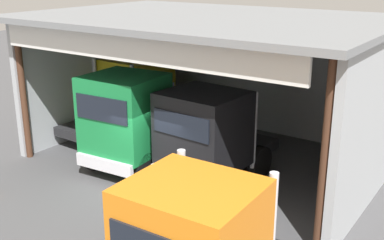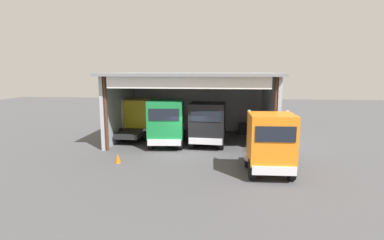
% 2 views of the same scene
% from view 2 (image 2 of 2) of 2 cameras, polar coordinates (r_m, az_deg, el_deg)
% --- Properties ---
extents(ground_plane, '(80.00, 80.00, 0.00)m').
position_cam_2_polar(ground_plane, '(20.93, -0.78, -6.26)').
color(ground_plane, '#4C4C4F').
rests_on(ground_plane, ground).
extents(workshop_shed, '(12.71, 9.12, 5.45)m').
position_cam_2_polar(workshop_shed, '(25.06, 0.45, 4.95)').
color(workshop_shed, '#ADB2B7').
rests_on(workshop_shed, ground).
extents(truck_yellow_right_bay, '(2.71, 5.42, 3.27)m').
position_cam_2_polar(truck_yellow_right_bay, '(26.24, -9.84, 0.57)').
color(truck_yellow_right_bay, yellow).
rests_on(truck_yellow_right_bay, ground).
extents(truck_green_center_left_bay, '(2.88, 5.19, 3.54)m').
position_cam_2_polar(truck_green_center_left_bay, '(22.31, -4.93, -0.43)').
color(truck_green_center_left_bay, '#197F3D').
rests_on(truck_green_center_left_bay, ground).
extents(truck_black_left_bay, '(2.73, 4.87, 3.30)m').
position_cam_2_polar(truck_black_left_bay, '(22.42, 2.95, -0.65)').
color(truck_black_left_bay, black).
rests_on(truck_black_left_bay, ground).
extents(truck_orange_center_right_bay, '(2.57, 4.23, 3.45)m').
position_cam_2_polar(truck_orange_center_right_bay, '(16.72, 14.47, -4.29)').
color(truck_orange_center_right_bay, orange).
rests_on(truck_orange_center_right_bay, ground).
extents(oil_drum, '(0.58, 0.58, 0.91)m').
position_cam_2_polar(oil_drum, '(27.47, 11.43, -1.67)').
color(oil_drum, '#B21E19').
rests_on(oil_drum, ground).
extents(tool_cart, '(0.90, 0.60, 1.00)m').
position_cam_2_polar(tool_cart, '(27.14, 9.67, -1.65)').
color(tool_cart, black).
rests_on(tool_cart, ground).
extents(traffic_cone, '(0.36, 0.36, 0.56)m').
position_cam_2_polar(traffic_cone, '(19.29, -13.87, -7.06)').
color(traffic_cone, orange).
rests_on(traffic_cone, ground).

